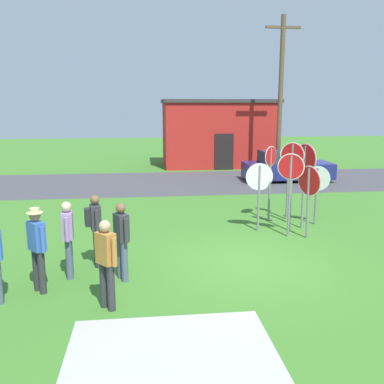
% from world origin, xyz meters
% --- Properties ---
extents(ground_plane, '(80.00, 80.00, 0.00)m').
position_xyz_m(ground_plane, '(0.00, 0.00, 0.00)').
color(ground_plane, '#3D7528').
extents(street_asphalt, '(60.00, 6.40, 0.01)m').
position_xyz_m(street_asphalt, '(0.00, 10.85, 0.00)').
color(street_asphalt, '#424247').
rests_on(street_asphalt, ground).
extents(concrete_path, '(3.20, 2.40, 0.01)m').
position_xyz_m(concrete_path, '(-1.94, -3.58, 0.00)').
color(concrete_path, '#ADAAA3').
rests_on(concrete_path, ground).
extents(building_background, '(6.89, 3.98, 4.03)m').
position_xyz_m(building_background, '(2.32, 16.49, 2.02)').
color(building_background, '#B2231E').
rests_on(building_background, ground).
extents(utility_pole, '(1.80, 0.24, 8.05)m').
position_xyz_m(utility_pole, '(4.69, 11.94, 4.21)').
color(utility_pole, brown).
rests_on(utility_pole, ground).
extents(parked_car_on_street, '(4.33, 2.07, 1.51)m').
position_xyz_m(parked_car_on_street, '(4.73, 10.69, 0.69)').
color(parked_car_on_street, navy).
rests_on(parked_car_on_street, ground).
extents(stop_sign_rear_left, '(0.37, 0.80, 2.07)m').
position_xyz_m(stop_sign_rear_left, '(2.22, 1.67, 1.42)').
color(stop_sign_rear_left, slate).
rests_on(stop_sign_rear_left, ground).
extents(stop_sign_tallest, '(0.54, 0.51, 2.65)m').
position_xyz_m(stop_sign_tallest, '(1.99, 2.42, 1.80)').
color(stop_sign_tallest, slate).
rests_on(stop_sign_tallest, ground).
extents(stop_sign_leaning_right, '(0.66, 0.35, 2.39)m').
position_xyz_m(stop_sign_leaning_right, '(1.76, 1.87, 1.63)').
color(stop_sign_leaning_right, slate).
rests_on(stop_sign_leaning_right, ground).
extents(stop_sign_center_cluster, '(0.80, 0.08, 2.04)m').
position_xyz_m(stop_sign_center_cluster, '(1.06, 2.52, 1.39)').
color(stop_sign_center_cluster, slate).
rests_on(stop_sign_center_cluster, ground).
extents(stop_sign_low_front, '(0.49, 0.44, 2.43)m').
position_xyz_m(stop_sign_low_front, '(1.71, 3.59, 1.62)').
color(stop_sign_low_front, slate).
rests_on(stop_sign_low_front, ground).
extents(stop_sign_leaning_left, '(0.70, 0.41, 1.87)m').
position_xyz_m(stop_sign_leaning_left, '(3.02, 2.98, 1.26)').
color(stop_sign_leaning_left, slate).
rests_on(stop_sign_leaning_left, ground).
extents(stop_sign_rear_right, '(0.49, 0.40, 2.46)m').
position_xyz_m(stop_sign_rear_right, '(2.35, 3.71, 1.62)').
color(stop_sign_rear_right, slate).
rests_on(stop_sign_rear_right, ground).
extents(stop_sign_nearest, '(0.37, 0.82, 2.59)m').
position_xyz_m(stop_sign_nearest, '(2.45, 2.62, 1.81)').
color(stop_sign_nearest, slate).
rests_on(stop_sign_nearest, ground).
extents(person_in_teal, '(0.26, 0.57, 1.69)m').
position_xyz_m(person_in_teal, '(-3.95, -0.39, 0.95)').
color(person_in_teal, '#4C5670').
rests_on(person_in_teal, ground).
extents(person_in_dark_shirt, '(0.36, 0.52, 1.69)m').
position_xyz_m(person_in_dark_shirt, '(-2.80, -0.66, 0.95)').
color(person_in_dark_shirt, '#4C5670').
rests_on(person_in_dark_shirt, ground).
extents(person_in_blue, '(0.41, 0.45, 1.74)m').
position_xyz_m(person_in_blue, '(-4.42, -1.08, 0.98)').
color(person_in_blue, '#2D2D33').
rests_on(person_in_blue, ground).
extents(person_on_left, '(0.41, 0.45, 1.69)m').
position_xyz_m(person_on_left, '(-3.01, -1.96, 0.95)').
color(person_on_left, '#2D2D33').
rests_on(person_on_left, ground).
extents(person_with_sunhat, '(0.41, 0.56, 1.69)m').
position_xyz_m(person_with_sunhat, '(-3.44, 0.21, 0.98)').
color(person_with_sunhat, '#2D2D33').
rests_on(person_with_sunhat, ground).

